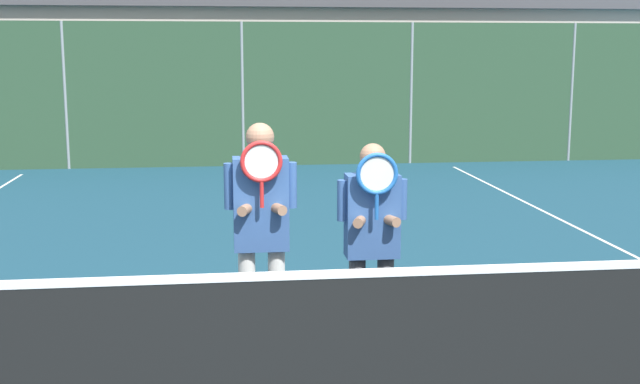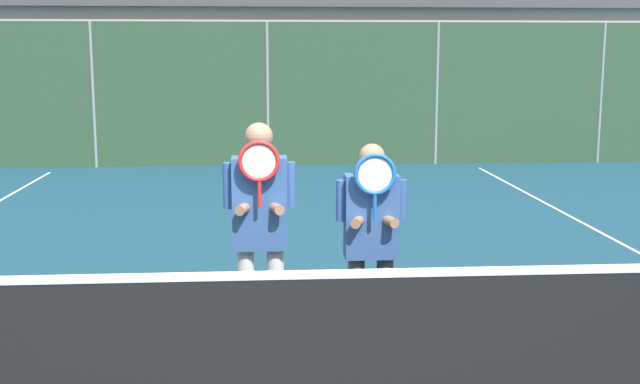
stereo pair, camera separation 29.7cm
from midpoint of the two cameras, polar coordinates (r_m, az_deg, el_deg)
name	(u,v)px [view 2 (the right image)]	position (r m, az deg, el deg)	size (l,w,h in m)	color
hill_distant	(264,83)	(63.90, -3.90, 7.76)	(92.75, 51.53, 18.04)	#5B7551
clubhouse_building	(309,63)	(26.19, -0.48, 9.17)	(23.79, 5.50, 4.00)	beige
fence_back	(268,95)	(16.82, -3.25, 6.93)	(21.50, 0.06, 2.98)	gray
tennis_net	(281,337)	(5.43, -1.18, -10.25)	(11.68, 0.09, 1.04)	gray
player_leftmost	(260,223)	(6.06, -2.90, -2.21)	(0.55, 0.34, 1.84)	white
player_center_left	(371,234)	(6.14, 5.05, -3.02)	(0.54, 0.34, 1.68)	#56565B
car_left_of_center	(166,112)	(19.99, -10.51, 5.60)	(4.08, 1.97, 1.80)	#B2B7BC
car_center	(368,114)	(19.67, 3.85, 5.55)	(4.59, 2.01, 1.69)	#285638
car_right_of_center	(565,112)	(20.92, 17.40, 5.47)	(4.07, 1.90, 1.77)	maroon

